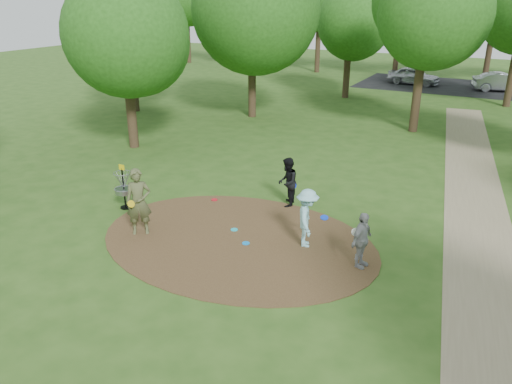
% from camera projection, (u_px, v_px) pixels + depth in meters
% --- Properties ---
extents(ground, '(100.00, 100.00, 0.00)m').
position_uv_depth(ground, '(237.00, 240.00, 14.64)').
color(ground, '#2D5119').
rests_on(ground, ground).
extents(dirt_clearing, '(8.40, 8.40, 0.02)m').
position_uv_depth(dirt_clearing, '(237.00, 240.00, 14.64)').
color(dirt_clearing, '#47301C').
rests_on(dirt_clearing, ground).
extents(footpath, '(7.55, 39.89, 0.01)m').
position_uv_depth(footpath, '(482.00, 262.00, 13.47)').
color(footpath, '#8C7A5B').
rests_on(footpath, ground).
extents(parking_lot, '(14.00, 8.00, 0.01)m').
position_uv_depth(parking_lot, '(453.00, 86.00, 38.40)').
color(parking_lot, black).
rests_on(parking_lot, ground).
extents(player_observer_with_disc, '(0.89, 0.84, 2.05)m').
position_uv_depth(player_observer_with_disc, '(139.00, 202.00, 14.69)').
color(player_observer_with_disc, '#4F5531').
rests_on(player_observer_with_disc, ground).
extents(player_throwing_with_disc, '(1.18, 1.27, 1.72)m').
position_uv_depth(player_throwing_with_disc, '(307.00, 218.00, 14.03)').
color(player_throwing_with_disc, '#92D3DA').
rests_on(player_throwing_with_disc, ground).
extents(player_walking_with_disc, '(0.84, 0.97, 1.69)m').
position_uv_depth(player_walking_with_disc, '(287.00, 182.00, 16.72)').
color(player_walking_with_disc, black).
rests_on(player_walking_with_disc, ground).
extents(player_waiting_with_disc, '(0.58, 0.97, 1.55)m').
position_uv_depth(player_waiting_with_disc, '(362.00, 240.00, 12.95)').
color(player_waiting_with_disc, gray).
rests_on(player_waiting_with_disc, ground).
extents(disc_ground_cyan, '(0.22, 0.22, 0.02)m').
position_uv_depth(disc_ground_cyan, '(234.00, 230.00, 15.23)').
color(disc_ground_cyan, '#1AC1D6').
rests_on(disc_ground_cyan, dirt_clearing).
extents(disc_ground_blue, '(0.22, 0.22, 0.02)m').
position_uv_depth(disc_ground_blue, '(246.00, 243.00, 14.40)').
color(disc_ground_blue, '#0E87EF').
rests_on(disc_ground_blue, dirt_clearing).
extents(disc_ground_red, '(0.22, 0.22, 0.02)m').
position_uv_depth(disc_ground_red, '(214.00, 200.00, 17.42)').
color(disc_ground_red, red).
rests_on(disc_ground_red, dirt_clearing).
extents(car_left, '(4.05, 1.93, 1.34)m').
position_uv_depth(car_left, '(414.00, 76.00, 38.99)').
color(car_left, '#B2B2BA').
rests_on(car_left, ground).
extents(car_right, '(4.28, 2.49, 1.33)m').
position_uv_depth(car_right, '(502.00, 82.00, 36.28)').
color(car_right, '#95979C').
rests_on(car_right, ground).
extents(disc_golf_basket, '(0.63, 0.63, 1.54)m').
position_uv_depth(disc_golf_basket, '(123.00, 184.00, 16.51)').
color(disc_golf_basket, black).
rests_on(disc_golf_basket, ground).
extents(tree_ring, '(37.33, 45.45, 9.16)m').
position_uv_depth(tree_ring, '(365.00, 31.00, 21.07)').
color(tree_ring, '#332316').
rests_on(tree_ring, ground).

